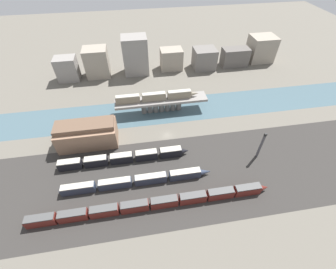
{
  "coord_description": "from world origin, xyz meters",
  "views": [
    {
      "loc": [
        -11.72,
        -74.64,
        74.94
      ],
      "look_at": [
        0.0,
        -2.58,
        2.94
      ],
      "focal_mm": 24.0,
      "sensor_mm": 36.0,
      "label": 1
    }
  ],
  "objects_px": {
    "train_yard_mid": "(137,181)",
    "warehouse_building": "(87,134)",
    "train_yard_far": "(124,158)",
    "train_on_bridge": "(156,97)",
    "train_yard_near": "(153,204)",
    "signal_tower": "(261,146)"
  },
  "relations": [
    {
      "from": "train_yard_mid",
      "to": "warehouse_building",
      "type": "xyz_separation_m",
      "value": [
        -19.94,
        25.51,
        3.6
      ]
    },
    {
      "from": "train_yard_mid",
      "to": "train_yard_far",
      "type": "relative_size",
      "value": 1.06
    },
    {
      "from": "train_yard_far",
      "to": "warehouse_building",
      "type": "relative_size",
      "value": 2.12
    },
    {
      "from": "train_on_bridge",
      "to": "train_yard_far",
      "type": "distance_m",
      "value": 36.74
    },
    {
      "from": "train_yard_near",
      "to": "train_yard_far",
      "type": "relative_size",
      "value": 1.59
    },
    {
      "from": "train_yard_mid",
      "to": "warehouse_building",
      "type": "relative_size",
      "value": 2.24
    },
    {
      "from": "train_on_bridge",
      "to": "train_yard_far",
      "type": "height_order",
      "value": "train_on_bridge"
    },
    {
      "from": "train_on_bridge",
      "to": "train_yard_far",
      "type": "bearing_deg",
      "value": -119.54
    },
    {
      "from": "train_yard_mid",
      "to": "train_yard_far",
      "type": "height_order",
      "value": "train_yard_far"
    },
    {
      "from": "train_on_bridge",
      "to": "warehouse_building",
      "type": "bearing_deg",
      "value": -151.72
    },
    {
      "from": "warehouse_building",
      "to": "train_yard_mid",
      "type": "bearing_deg",
      "value": -51.99
    },
    {
      "from": "warehouse_building",
      "to": "signal_tower",
      "type": "relative_size",
      "value": 1.88
    },
    {
      "from": "train_on_bridge",
      "to": "train_yard_near",
      "type": "relative_size",
      "value": 0.49
    },
    {
      "from": "signal_tower",
      "to": "train_on_bridge",
      "type": "bearing_deg",
      "value": 135.59
    },
    {
      "from": "train_on_bridge",
      "to": "signal_tower",
      "type": "height_order",
      "value": "signal_tower"
    },
    {
      "from": "train_on_bridge",
      "to": "warehouse_building",
      "type": "height_order",
      "value": "warehouse_building"
    },
    {
      "from": "train_yard_near",
      "to": "train_yard_far",
      "type": "distance_m",
      "value": 24.51
    },
    {
      "from": "warehouse_building",
      "to": "signal_tower",
      "type": "height_order",
      "value": "signal_tower"
    },
    {
      "from": "train_yard_near",
      "to": "train_yard_far",
      "type": "xyz_separation_m",
      "value": [
        -9.4,
        22.64,
        0.06
      ]
    },
    {
      "from": "train_yard_near",
      "to": "warehouse_building",
      "type": "xyz_separation_m",
      "value": [
        -24.86,
        36.1,
        3.5
      ]
    },
    {
      "from": "warehouse_building",
      "to": "signal_tower",
      "type": "distance_m",
      "value": 74.55
    },
    {
      "from": "signal_tower",
      "to": "warehouse_building",
      "type": "bearing_deg",
      "value": 164.48
    }
  ]
}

